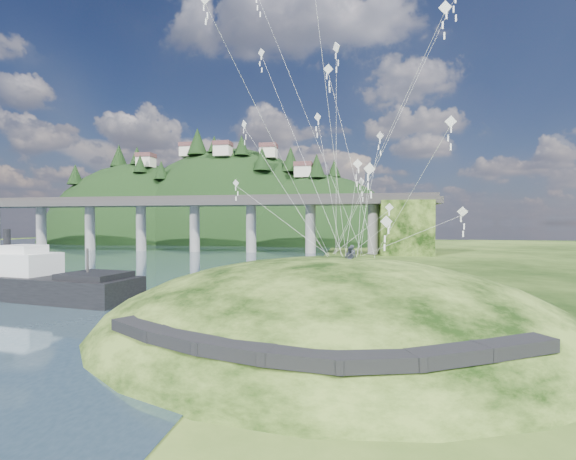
# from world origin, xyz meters

# --- Properties ---
(ground) EXTENTS (320.00, 320.00, 0.00)m
(ground) POSITION_xyz_m (0.00, 0.00, 0.00)
(ground) COLOR black
(ground) RESTS_ON ground
(grass_hill) EXTENTS (36.00, 32.00, 13.00)m
(grass_hill) POSITION_xyz_m (8.00, 2.00, -1.50)
(grass_hill) COLOR black
(grass_hill) RESTS_ON ground
(footpath) EXTENTS (22.29, 5.84, 0.83)m
(footpath) POSITION_xyz_m (7.46, -9.74, 2.08)
(footpath) COLOR black
(footpath) RESTS_ON ground
(bridge) EXTENTS (160.00, 11.00, 15.00)m
(bridge) POSITION_xyz_m (-26.46, 70.07, 9.70)
(bridge) COLOR #2D2B2B
(bridge) RESTS_ON ground
(far_ridge) EXTENTS (153.00, 70.00, 94.50)m
(far_ridge) POSITION_xyz_m (-43.58, 122.17, -7.44)
(far_ridge) COLOR black
(far_ridge) RESTS_ON ground
(work_barge) EXTENTS (20.58, 8.19, 7.00)m
(work_barge) POSITION_xyz_m (-21.24, 6.99, 1.75)
(work_barge) COLOR black
(work_barge) RESTS_ON ground
(wooden_dock) EXTENTS (12.11, 5.74, 0.87)m
(wooden_dock) POSITION_xyz_m (-3.98, 6.39, 0.38)
(wooden_dock) COLOR #382117
(wooden_dock) RESTS_ON ground
(kite_flyers) EXTENTS (1.02, 2.09, 1.91)m
(kite_flyers) POSITION_xyz_m (9.37, 2.75, 5.85)
(kite_flyers) COLOR #272C35
(kite_flyers) RESTS_ON ground
(kite_swarm) EXTENTS (19.06, 16.02, 20.39)m
(kite_swarm) POSITION_xyz_m (8.88, 5.19, 16.97)
(kite_swarm) COLOR silver
(kite_swarm) RESTS_ON ground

